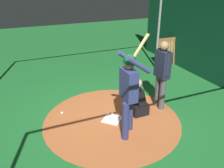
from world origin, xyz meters
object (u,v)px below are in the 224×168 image
object	(u,v)px
catcher	(137,101)
umpire	(162,72)
home_plate	(112,119)
baseball_0	(112,114)
bat_rack	(171,52)
baseball_1	(62,113)
batter	(129,88)

from	to	relation	value
catcher	umpire	bearing A→B (deg)	-174.47
home_plate	baseball_0	xyz separation A→B (m)	(-0.08, -0.16, 0.03)
home_plate	bat_rack	xyz separation A→B (m)	(-3.67, -2.74, 0.48)
bat_rack	baseball_1	xyz separation A→B (m)	(4.73, 2.03, -0.45)
bat_rack	baseball_0	distance (m)	4.45
baseball_0	baseball_1	bearing A→B (deg)	-25.77
catcher	home_plate	bearing A→B (deg)	0.96
umpire	batter	bearing A→B (deg)	28.71
bat_rack	umpire	bearing A→B (deg)	49.32
baseball_0	bat_rack	bearing A→B (deg)	-144.35
home_plate	baseball_1	world-z (taller)	baseball_1
baseball_1	baseball_0	bearing A→B (deg)	154.23
catcher	baseball_0	bearing A→B (deg)	-14.14
batter	bat_rack	distance (m)	4.94
catcher	baseball_1	distance (m)	1.90
catcher	bat_rack	size ratio (longest dim) A/B	0.80
bat_rack	baseball_1	bearing A→B (deg)	23.27
bat_rack	catcher	bearing A→B (deg)	42.43
home_plate	baseball_0	world-z (taller)	baseball_0
bat_rack	home_plate	bearing A→B (deg)	36.76
home_plate	baseball_1	xyz separation A→B (m)	(1.05, -0.71, 0.03)
home_plate	catcher	bearing A→B (deg)	-179.04
baseball_0	catcher	bearing A→B (deg)	165.86
umpire	baseball_1	xyz separation A→B (m)	(2.44, -0.63, -0.95)
batter	baseball_1	distance (m)	2.06
bat_rack	baseball_1	world-z (taller)	bat_rack
batter	catcher	distance (m)	1.13
umpire	baseball_0	size ratio (longest dim) A/B	23.87
batter	bat_rack	world-z (taller)	batter
umpire	baseball_1	size ratio (longest dim) A/B	23.87
batter	umpire	world-z (taller)	batter
baseball_1	umpire	bearing A→B (deg)	165.47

